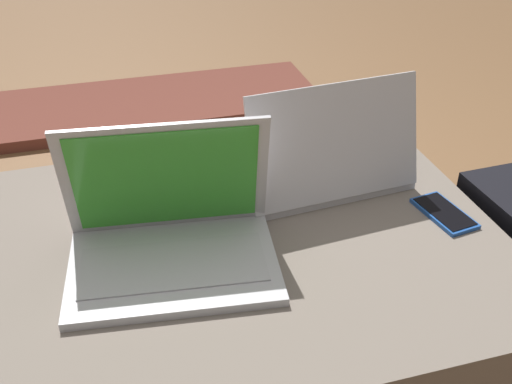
# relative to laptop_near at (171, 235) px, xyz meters

# --- Properties ---
(ottoman) EXTENTS (0.99, 0.75, 0.40)m
(ottoman) POSITION_rel_laptop_near_xyz_m (0.12, 0.02, -0.25)
(ottoman) COLOR #3D3832
(ottoman) RESTS_ON ground_plane
(laptop_near) EXTENTS (0.38, 0.28, 0.25)m
(laptop_near) POSITION_rel_laptop_near_xyz_m (0.00, 0.00, 0.00)
(laptop_near) COLOR #B7B7BC
(laptop_near) RESTS_ON ottoman
(laptop_far) EXTENTS (0.37, 0.26, 0.24)m
(laptop_far) POSITION_rel_laptop_near_xyz_m (0.34, 0.16, -0.00)
(laptop_far) COLOR silver
(laptop_far) RESTS_ON ottoman
(cell_phone) EXTENTS (0.09, 0.14, 0.01)m
(cell_phone) POSITION_rel_laptop_near_xyz_m (0.53, -0.01, -0.05)
(cell_phone) COLOR #1E4C9E
(cell_phone) RESTS_ON ottoman
(fireplace_hearth) EXTENTS (1.40, 0.50, 0.04)m
(fireplace_hearth) POSITION_rel_laptop_near_xyz_m (0.12, 1.51, -0.43)
(fireplace_hearth) COLOR brown
(fireplace_hearth) RESTS_ON ground_plane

